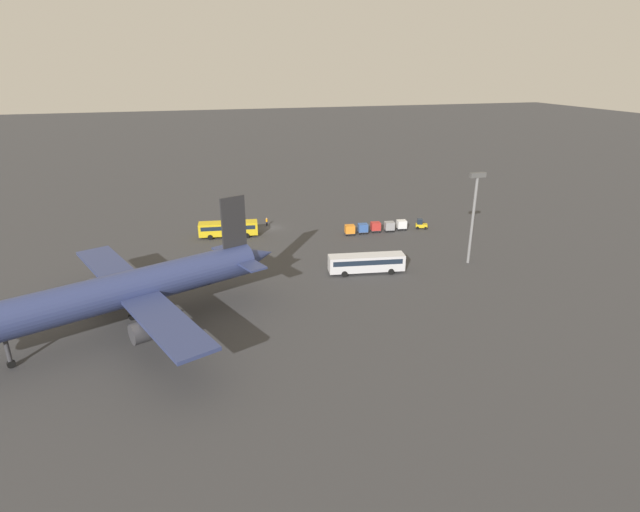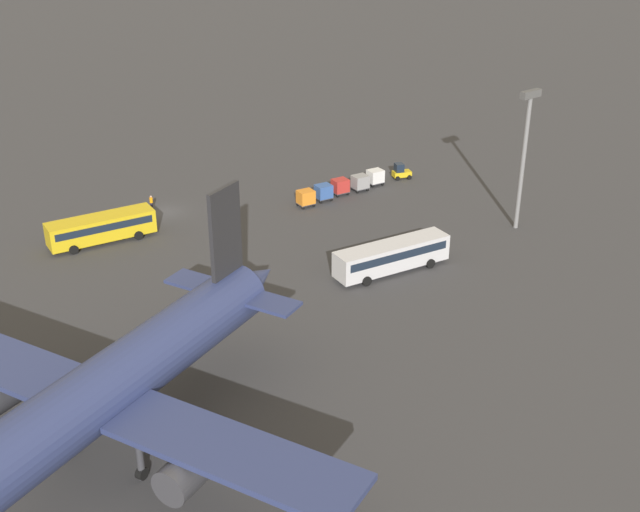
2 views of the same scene
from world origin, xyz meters
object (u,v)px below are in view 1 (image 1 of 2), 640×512
shuttle_bus_near (228,228)px  cargo_cart_red (376,226)px  worker_person (267,222)px  baggage_tug (421,224)px  cargo_cart_orange (350,229)px  airplane (124,291)px  cargo_cart_blue (363,228)px  shuttle_bus_far (366,262)px  cargo_cart_white (402,224)px  cargo_cart_grey (389,226)px

shuttle_bus_near → cargo_cart_red: 30.11m
shuttle_bus_near → worker_person: size_ratio=6.85×
baggage_tug → worker_person: 32.90m
shuttle_bus_near → cargo_cart_orange: shuttle_bus_near is taller
baggage_tug → cargo_cart_orange: baggage_tug is taller
airplane → cargo_cart_blue: 52.65m
airplane → baggage_tug: airplane is taller
baggage_tug → worker_person: size_ratio=1.56×
baggage_tug → cargo_cart_red: baggage_tug is taller
cargo_cart_red → cargo_cart_blue: 2.90m
shuttle_bus_far → worker_person: 32.30m
airplane → cargo_cart_orange: (-40.52, -29.28, -4.65)m
airplane → cargo_cart_white: bearing=-172.5°
shuttle_bus_near → cargo_cart_blue: 27.33m
cargo_cart_white → cargo_cart_orange: (11.55, 0.21, 0.00)m
baggage_tug → worker_person: bearing=2.6°
cargo_cart_grey → cargo_cart_orange: bearing=-0.7°
worker_person → cargo_cart_blue: bearing=149.1°
cargo_cart_red → cargo_cart_orange: bearing=3.9°
cargo_cart_grey → cargo_cart_red: bearing=-9.9°
cargo_cart_white → cargo_cart_grey: (2.89, 0.32, 0.00)m
cargo_cart_grey → shuttle_bus_far: bearing=57.0°
airplane → cargo_cart_red: airplane is taller
baggage_tug → cargo_cart_grey: 7.22m
airplane → cargo_cart_red: size_ratio=19.76×
cargo_cart_blue → cargo_cart_orange: bearing=2.9°
shuttle_bus_far → cargo_cart_red: 21.89m
cargo_cart_white → cargo_cart_blue: (8.66, 0.06, 0.00)m
shuttle_bus_far → cargo_cart_blue: size_ratio=5.89×
shuttle_bus_near → cargo_cart_white: 35.83m
shuttle_bus_near → cargo_cart_orange: (-23.84, 5.80, -0.63)m
airplane → baggage_tug: 63.72m
airplane → cargo_cart_white: size_ratio=19.76×
shuttle_bus_near → cargo_cart_red: (-29.62, 5.41, -0.63)m
cargo_cart_grey → cargo_cart_orange: same height
shuttle_bus_far → cargo_cart_white: shuttle_bus_far is taller
cargo_cart_orange → worker_person: bearing=-35.8°
airplane → cargo_cart_red: (-46.29, -29.67, -4.65)m
cargo_cart_white → cargo_cart_grey: 2.90m
baggage_tug → cargo_cart_grey: size_ratio=1.24×
cargo_cart_blue → cargo_cart_orange: size_ratio=1.00×
shuttle_bus_near → baggage_tug: bearing=179.1°
shuttle_bus_far → shuttle_bus_near: bearing=-42.9°
worker_person → cargo_cart_red: bearing=153.3°
shuttle_bus_far → worker_person: size_ratio=7.41×
airplane → cargo_cart_orange: 50.21m
airplane → cargo_cart_white: (-52.07, -29.49, -4.65)m
baggage_tug → cargo_cart_orange: (15.88, -0.04, 0.25)m
airplane → shuttle_bus_far: 38.28m
cargo_cart_blue → shuttle_bus_far: bearing=71.1°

